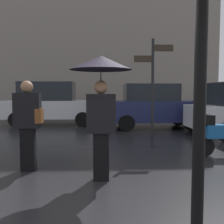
% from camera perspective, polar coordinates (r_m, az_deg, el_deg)
% --- Properties ---
extents(pedestrian_with_umbrella, '(1.07, 1.07, 2.17)m').
position_cam_1_polar(pedestrian_with_umbrella, '(4.57, -2.41, 6.34)').
color(pedestrian_with_umbrella, black).
rests_on(pedestrian_with_umbrella, ground).
extents(pedestrian_with_bag, '(0.54, 0.24, 1.77)m').
position_cam_1_polar(pedestrian_with_bag, '(5.42, -17.60, -1.70)').
color(pedestrian_with_bag, black).
rests_on(pedestrian_with_bag, ground).
extents(parked_scooter, '(1.41, 0.32, 1.23)m').
position_cam_1_polar(parked_scooter, '(6.95, 22.67, -4.27)').
color(parked_scooter, black).
rests_on(parked_scooter, ground).
extents(parked_car_left, '(4.01, 2.01, 1.91)m').
position_cam_1_polar(parked_car_left, '(11.54, 8.90, 1.31)').
color(parked_car_left, '#1E234C').
rests_on(parked_car_left, ground).
extents(parked_car_right, '(4.57, 2.03, 2.05)m').
position_cam_1_polar(parked_car_right, '(13.09, -12.97, 1.84)').
color(parked_car_right, silver).
rests_on(parked_car_right, ground).
extents(street_signpost, '(1.08, 0.08, 3.01)m').
position_cam_1_polar(street_signpost, '(7.44, 8.79, 6.35)').
color(street_signpost, black).
rests_on(street_signpost, ground).
extents(building_block, '(16.82, 2.19, 16.27)m').
position_cam_1_polar(building_block, '(21.00, -2.24, 22.49)').
color(building_block, gray).
rests_on(building_block, ground).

